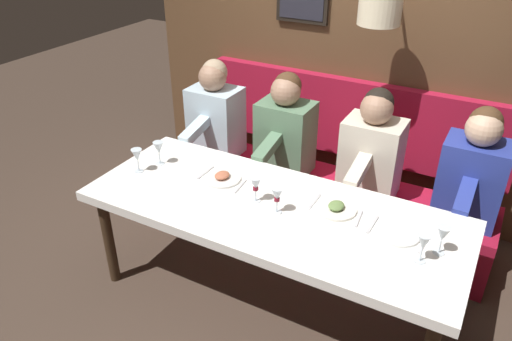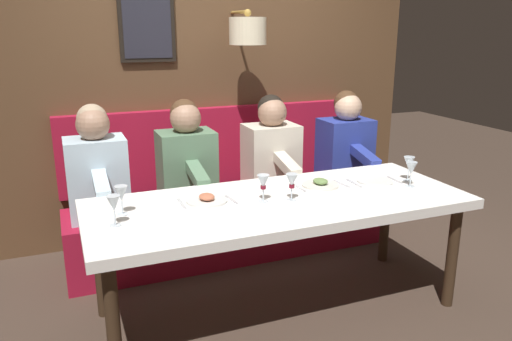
{
  "view_description": "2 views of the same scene",
  "coord_description": "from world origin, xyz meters",
  "px_view_note": "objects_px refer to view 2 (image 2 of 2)",
  "views": [
    {
      "loc": [
        -2.16,
        -1.09,
        2.37
      ],
      "look_at": [
        0.05,
        0.13,
        0.92
      ],
      "focal_mm": 34.48,
      "sensor_mm": 36.0,
      "label": 1
    },
    {
      "loc": [
        -2.58,
        1.18,
        1.73
      ],
      "look_at": [
        0.05,
        0.13,
        0.92
      ],
      "focal_mm": 35.27,
      "sensor_mm": 36.0,
      "label": 2
    }
  ],
  "objects_px": {
    "diner_near": "(271,150)",
    "diner_far": "(97,167)",
    "wine_glass_2": "(263,183)",
    "wine_glass_0": "(292,182)",
    "wine_glass_4": "(114,204)",
    "wine_glass_3": "(411,169)",
    "diner_nearest": "(346,143)",
    "wine_glass_1": "(121,194)",
    "dining_table": "(280,210)",
    "diner_middle": "(187,158)",
    "wine_glass_5": "(409,164)"
  },
  "relations": [
    {
      "from": "diner_near",
      "to": "diner_far",
      "type": "relative_size",
      "value": 1.0
    },
    {
      "from": "diner_near",
      "to": "wine_glass_2",
      "type": "height_order",
      "value": "diner_near"
    },
    {
      "from": "wine_glass_0",
      "to": "wine_glass_2",
      "type": "bearing_deg",
      "value": 74.61
    },
    {
      "from": "wine_glass_4",
      "to": "wine_glass_3",
      "type": "bearing_deg",
      "value": -90.68
    },
    {
      "from": "diner_nearest",
      "to": "wine_glass_3",
      "type": "bearing_deg",
      "value": 173.57
    },
    {
      "from": "diner_nearest",
      "to": "wine_glass_1",
      "type": "height_order",
      "value": "diner_nearest"
    },
    {
      "from": "diner_nearest",
      "to": "wine_glass_3",
      "type": "height_order",
      "value": "diner_nearest"
    },
    {
      "from": "dining_table",
      "to": "diner_near",
      "type": "bearing_deg",
      "value": -20.32
    },
    {
      "from": "wine_glass_0",
      "to": "wine_glass_1",
      "type": "distance_m",
      "value": 0.97
    },
    {
      "from": "diner_far",
      "to": "wine_glass_1",
      "type": "relative_size",
      "value": 4.82
    },
    {
      "from": "diner_middle",
      "to": "diner_far",
      "type": "height_order",
      "value": "same"
    },
    {
      "from": "dining_table",
      "to": "wine_glass_5",
      "type": "distance_m",
      "value": 0.97
    },
    {
      "from": "wine_glass_5",
      "to": "diner_far",
      "type": "bearing_deg",
      "value": 66.14
    },
    {
      "from": "diner_near",
      "to": "wine_glass_4",
      "type": "distance_m",
      "value": 1.6
    },
    {
      "from": "wine_glass_3",
      "to": "wine_glass_4",
      "type": "height_order",
      "value": "same"
    },
    {
      "from": "diner_near",
      "to": "wine_glass_2",
      "type": "relative_size",
      "value": 4.82
    },
    {
      "from": "diner_near",
      "to": "wine_glass_5",
      "type": "distance_m",
      "value": 1.06
    },
    {
      "from": "wine_glass_3",
      "to": "wine_glass_4",
      "type": "distance_m",
      "value": 1.84
    },
    {
      "from": "wine_glass_3",
      "to": "diner_far",
      "type": "bearing_deg",
      "value": 62.49
    },
    {
      "from": "diner_far",
      "to": "dining_table",
      "type": "bearing_deg",
      "value": -132.25
    },
    {
      "from": "diner_near",
      "to": "diner_middle",
      "type": "relative_size",
      "value": 1.0
    },
    {
      "from": "wine_glass_1",
      "to": "wine_glass_0",
      "type": "bearing_deg",
      "value": -98.01
    },
    {
      "from": "wine_glass_4",
      "to": "wine_glass_2",
      "type": "bearing_deg",
      "value": -85.89
    },
    {
      "from": "wine_glass_0",
      "to": "wine_glass_3",
      "type": "relative_size",
      "value": 1.0
    },
    {
      "from": "diner_middle",
      "to": "wine_glass_4",
      "type": "distance_m",
      "value": 1.13
    },
    {
      "from": "wine_glass_2",
      "to": "diner_middle",
      "type": "bearing_deg",
      "value": 14.89
    },
    {
      "from": "wine_glass_0",
      "to": "diner_nearest",
      "type": "bearing_deg",
      "value": -45.28
    },
    {
      "from": "diner_nearest",
      "to": "wine_glass_3",
      "type": "distance_m",
      "value": 0.97
    },
    {
      "from": "dining_table",
      "to": "wine_glass_2",
      "type": "bearing_deg",
      "value": 89.43
    },
    {
      "from": "diner_nearest",
      "to": "diner_near",
      "type": "xyz_separation_m",
      "value": [
        0.0,
        0.66,
        0.0
      ]
    },
    {
      "from": "diner_far",
      "to": "wine_glass_0",
      "type": "height_order",
      "value": "diner_far"
    },
    {
      "from": "diner_far",
      "to": "wine_glass_4",
      "type": "distance_m",
      "value": 0.94
    },
    {
      "from": "dining_table",
      "to": "wine_glass_5",
      "type": "height_order",
      "value": "wine_glass_5"
    },
    {
      "from": "dining_table",
      "to": "wine_glass_5",
      "type": "xyz_separation_m",
      "value": [
        0.03,
        -0.95,
        0.18
      ]
    },
    {
      "from": "diner_nearest",
      "to": "diner_near",
      "type": "height_order",
      "value": "same"
    },
    {
      "from": "wine_glass_0",
      "to": "wine_glass_3",
      "type": "height_order",
      "value": "same"
    },
    {
      "from": "diner_middle",
      "to": "wine_glass_4",
      "type": "relative_size",
      "value": 4.82
    },
    {
      "from": "wine_glass_1",
      "to": "wine_glass_4",
      "type": "bearing_deg",
      "value": 159.38
    },
    {
      "from": "dining_table",
      "to": "wine_glass_3",
      "type": "xyz_separation_m",
      "value": [
        -0.08,
        -0.88,
        0.18
      ]
    },
    {
      "from": "diner_nearest",
      "to": "diner_middle",
      "type": "bearing_deg",
      "value": 90.0
    },
    {
      "from": "wine_glass_4",
      "to": "diner_far",
      "type": "bearing_deg",
      "value": 0.56
    },
    {
      "from": "diner_middle",
      "to": "wine_glass_2",
      "type": "xyz_separation_m",
      "value": [
        -0.88,
        -0.23,
        0.04
      ]
    },
    {
      "from": "dining_table",
      "to": "diner_near",
      "type": "distance_m",
      "value": 0.95
    },
    {
      "from": "diner_near",
      "to": "wine_glass_3",
      "type": "distance_m",
      "value": 1.11
    },
    {
      "from": "diner_far",
      "to": "wine_glass_4",
      "type": "relative_size",
      "value": 4.82
    },
    {
      "from": "wine_glass_1",
      "to": "diner_far",
      "type": "bearing_deg",
      "value": 4.78
    },
    {
      "from": "wine_glass_1",
      "to": "diner_near",
      "type": "bearing_deg",
      "value": -57.28
    },
    {
      "from": "diner_middle",
      "to": "wine_glass_4",
      "type": "xyz_separation_m",
      "value": [
        -0.94,
        0.62,
        0.04
      ]
    },
    {
      "from": "diner_middle",
      "to": "wine_glass_5",
      "type": "xyz_separation_m",
      "value": [
        -0.85,
        -1.29,
        0.04
      ]
    },
    {
      "from": "diner_far",
      "to": "wine_glass_4",
      "type": "bearing_deg",
      "value": -179.44
    }
  ]
}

